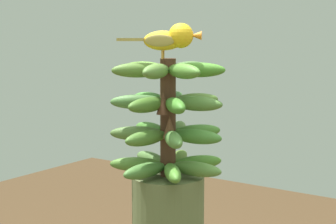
{
  "coord_description": "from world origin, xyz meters",
  "views": [
    {
      "loc": [
        0.84,
        -1.21,
        1.58
      ],
      "look_at": [
        0.0,
        0.0,
        1.38
      ],
      "focal_mm": 58.25,
      "sensor_mm": 36.0,
      "label": 1
    }
  ],
  "objects": [
    {
      "name": "banana_bunch",
      "position": [
        0.0,
        -0.0,
        1.36
      ],
      "size": [
        0.32,
        0.33,
        0.32
      ],
      "color": "#4C2D1E",
      "rests_on": "banana_tree"
    },
    {
      "name": "perched_bird",
      "position": [
        0.02,
        -0.01,
        1.58
      ],
      "size": [
        0.21,
        0.13,
        0.09
      ],
      "color": "#C68933",
      "rests_on": "banana_bunch"
    }
  ]
}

